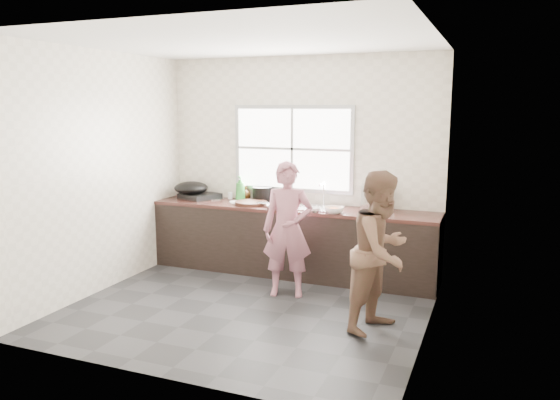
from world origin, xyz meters
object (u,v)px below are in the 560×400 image
at_px(woman, 288,234).
at_px(black_pot, 262,194).
at_px(bowl_mince, 275,207).
at_px(pot_lid_left, 200,199).
at_px(plate_food, 238,202).
at_px(dish_rack, 378,197).
at_px(glass_jar, 230,196).
at_px(bottle_green, 240,188).
at_px(bowl_held, 314,209).
at_px(bottle_brown_short, 245,193).
at_px(person_side, 381,252).
at_px(cutting_board, 251,203).
at_px(bowl_crabs, 334,211).
at_px(pot_lid_right, 216,199).
at_px(bottle_brown_tall, 243,193).
at_px(wok, 191,188).
at_px(burner, 200,196).

xyz_separation_m(woman, black_pot, (-0.73, 0.98, 0.25)).
height_order(bowl_mince, pot_lid_left, bowl_mince).
xyz_separation_m(plate_food, dish_rack, (1.75, 0.24, 0.14)).
bearing_deg(glass_jar, bottle_green, -24.99).
bearing_deg(bowl_held, glass_jar, 161.96).
bearing_deg(woman, bottle_brown_short, 120.07).
relative_size(person_side, cutting_board, 3.74).
xyz_separation_m(bowl_mince, plate_food, (-0.59, 0.20, -0.02)).
bearing_deg(woman, bowl_crabs, 40.91).
bearing_deg(cutting_board, pot_lid_right, 161.79).
height_order(bowl_mince, bowl_held, bowl_held).
bearing_deg(dish_rack, bowl_held, -156.64).
relative_size(person_side, glass_jar, 17.09).
xyz_separation_m(bowl_held, glass_jar, (-1.33, 0.43, 0.01)).
bearing_deg(dish_rack, pot_lid_right, 171.92).
bearing_deg(bowl_mince, bottle_brown_tall, 145.03).
bearing_deg(wok, bowl_crabs, -7.36).
relative_size(black_pot, bottle_green, 0.78).
bearing_deg(dish_rack, person_side, -87.27).
bearing_deg(pot_lid_left, bowl_mince, -11.47).
distance_m(plate_food, pot_lid_left, 0.59).
xyz_separation_m(person_side, bowl_mince, (-1.53, 1.10, 0.13)).
bearing_deg(glass_jar, plate_food, -44.14).
bearing_deg(black_pot, bottle_brown_short, 180.00).
xyz_separation_m(wok, pot_lid_left, (0.14, -0.03, -0.14)).
height_order(bottle_brown_tall, pot_lid_left, bottle_brown_tall).
bearing_deg(person_side, woman, 84.61).
distance_m(woman, pot_lid_right, 1.65).
bearing_deg(glass_jar, wok, -161.64).
xyz_separation_m(person_side, burner, (-2.75, 1.43, 0.14)).
bearing_deg(burner, person_side, -27.40).
bearing_deg(burner, pot_lid_right, 5.62).
bearing_deg(black_pot, pot_lid_left, -166.31).
height_order(person_side, bottle_brown_tall, person_side).
bearing_deg(pot_lid_right, pot_lid_left, -149.46).
xyz_separation_m(wok, pot_lid_right, (0.33, 0.08, -0.14)).
bearing_deg(pot_lid_left, bowl_crabs, -7.08).
xyz_separation_m(bowl_mince, pot_lid_right, (-1.00, 0.35, -0.02)).
bearing_deg(burner, pot_lid_left, -60.56).
bearing_deg(bottle_brown_tall, bowl_held, -21.14).
height_order(cutting_board, glass_jar, glass_jar).
distance_m(bottle_green, pot_lid_left, 0.58).
xyz_separation_m(bottle_green, burner, (-0.60, -0.02, -0.13)).
height_order(woman, black_pot, woman).
bearing_deg(wok, bottle_green, 6.07).
height_order(cutting_board, pot_lid_right, cutting_board).
bearing_deg(cutting_board, person_side, -33.17).
relative_size(cutting_board, dish_rack, 1.03).
distance_m(cutting_board, bowl_held, 0.90).
bearing_deg(bowl_mince, bottle_green, 151.33).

